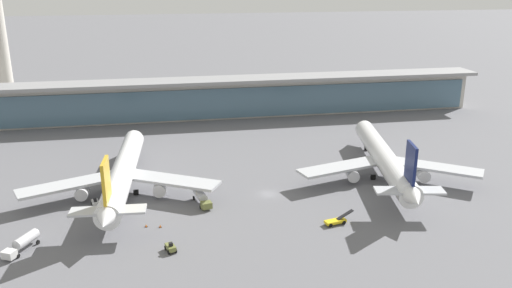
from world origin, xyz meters
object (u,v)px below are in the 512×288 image
airliner_centre_stand (385,159)px  safety_cone_alpha (146,226)px  service_truck_by_tail_olive (202,197)px  airliner_left_stand (123,173)px  service_truck_under_wing_olive (171,247)px  service_truck_near_nose_white (22,243)px  safety_cone_bravo (160,226)px  service_truck_on_taxiway_yellow (336,221)px  service_truck_mid_apron_white (95,203)px

airliner_centre_stand → safety_cone_alpha: airliner_centre_stand is taller
service_truck_by_tail_olive → airliner_left_stand: bearing=151.8°
airliner_centre_stand → service_truck_under_wing_olive: 64.63m
airliner_centre_stand → service_truck_near_nose_white: airliner_centre_stand is taller
service_truck_under_wing_olive → safety_cone_alpha: bearing=113.3°
airliner_centre_stand → service_truck_near_nose_white: bearing=-164.7°
airliner_left_stand → safety_cone_bravo: 22.85m
service_truck_on_taxiway_yellow → airliner_left_stand: bearing=150.8°
service_truck_under_wing_olive → service_truck_by_tail_olive: 22.76m
safety_cone_alpha → service_truck_on_taxiway_yellow: bearing=-8.6°
service_truck_by_tail_olive → safety_cone_alpha: size_ratio=12.69×
service_truck_under_wing_olive → service_truck_on_taxiway_yellow: service_truck_on_taxiway_yellow is taller
service_truck_near_nose_white → service_truck_on_taxiway_yellow: bearing=-0.4°
service_truck_under_wing_olive → service_truck_on_taxiway_yellow: 36.37m
airliner_left_stand → service_truck_by_tail_olive: bearing=-28.2°
safety_cone_alpha → airliner_centre_stand: bearing=15.9°
safety_cone_alpha → safety_cone_bravo: same height
service_truck_on_taxiway_yellow → safety_cone_alpha: service_truck_on_taxiway_yellow is taller
service_truck_on_taxiway_yellow → safety_cone_bravo: 38.32m
service_truck_on_taxiway_yellow → service_truck_under_wing_olive: bearing=-171.7°
airliner_left_stand → service_truck_by_tail_olive: (18.54, -9.93, -3.56)m
service_truck_by_tail_olive → service_truck_under_wing_olive: bearing=-110.4°
service_truck_on_taxiway_yellow → safety_cone_alpha: size_ratio=9.91×
service_truck_under_wing_olive → service_truck_mid_apron_white: same height
airliner_left_stand → service_truck_mid_apron_white: bearing=-132.2°
service_truck_under_wing_olive → safety_cone_bravo: service_truck_under_wing_olive is taller
service_truck_near_nose_white → airliner_left_stand: bearing=54.7°
safety_cone_alpha → safety_cone_bravo: (3.00, -0.76, 0.00)m
service_truck_under_wing_olive → service_truck_by_tail_olive: size_ratio=0.36×
airliner_left_stand → service_truck_on_taxiway_yellow: bearing=-29.2°
airliner_centre_stand → service_truck_mid_apron_white: 74.59m
service_truck_mid_apron_white → safety_cone_bravo: bearing=-42.5°
service_truck_by_tail_olive → service_truck_on_taxiway_yellow: service_truck_by_tail_olive is taller
service_truck_under_wing_olive → safety_cone_bravo: (-1.94, 10.71, -0.56)m
airliner_left_stand → service_truck_mid_apron_white: airliner_left_stand is taller
service_truck_under_wing_olive → safety_cone_bravo: bearing=100.3°
airliner_left_stand → airliner_centre_stand: 68.09m
service_truck_mid_apron_white → service_truck_on_taxiway_yellow: size_ratio=0.46×
safety_cone_alpha → airliner_left_stand: bearing=106.0°
service_truck_on_taxiway_yellow → service_truck_mid_apron_white: bearing=160.1°
service_truck_mid_apron_white → service_truck_by_tail_olive: size_ratio=0.36×
service_truck_mid_apron_white → safety_cone_bravo: service_truck_mid_apron_white is taller
airliner_centre_stand → service_truck_on_taxiway_yellow: 32.52m
service_truck_mid_apron_white → safety_cone_alpha: 17.57m
airliner_centre_stand → service_truck_under_wing_olive: (-57.45, -29.27, -4.40)m
airliner_left_stand → safety_cone_bravo: (8.67, -20.55, -4.95)m
safety_cone_bravo → service_truck_near_nose_white: bearing=-169.4°
airliner_centre_stand → safety_cone_alpha: size_ratio=89.42×
airliner_centre_stand → service_truck_under_wing_olive: bearing=-153.0°
airliner_left_stand → safety_cone_bravo: size_ratio=89.84×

